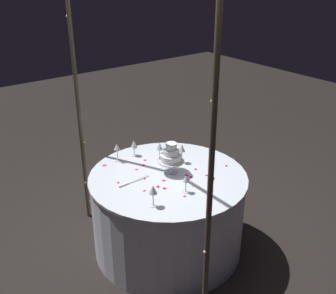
# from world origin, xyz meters

# --- Properties ---
(ground_plane) EXTENTS (12.00, 12.00, 0.00)m
(ground_plane) POSITION_xyz_m (0.00, 0.00, 0.00)
(ground_plane) COLOR black
(decorative_arch) EXTENTS (1.77, 0.06, 2.44)m
(decorative_arch) POSITION_xyz_m (-0.00, 0.35, 1.53)
(decorative_arch) COLOR #473D2D
(decorative_arch) RESTS_ON ground
(main_table) EXTENTS (1.32, 1.32, 0.73)m
(main_table) POSITION_xyz_m (0.00, 0.00, 0.36)
(main_table) COLOR silver
(main_table) RESTS_ON ground
(tiered_cake) EXTENTS (0.22, 0.22, 0.27)m
(tiered_cake) POSITION_xyz_m (0.03, -0.06, 0.88)
(tiered_cake) COLOR silver
(tiered_cake) RESTS_ON main_table
(wine_glass_0) EXTENTS (0.06, 0.06, 0.17)m
(wine_glass_0) POSITION_xyz_m (-0.29, 0.36, 0.86)
(wine_glass_0) COLOR silver
(wine_glass_0) RESTS_ON main_table
(wine_glass_1) EXTENTS (0.06, 0.06, 0.17)m
(wine_glass_1) POSITION_xyz_m (0.26, -0.11, 0.86)
(wine_glass_1) COLOR silver
(wine_glass_1) RESTS_ON main_table
(wine_glass_2) EXTENTS (0.06, 0.06, 0.16)m
(wine_glass_2) POSITION_xyz_m (0.49, 0.19, 0.85)
(wine_glass_2) COLOR silver
(wine_glass_2) RESTS_ON main_table
(wine_glass_3) EXTENTS (0.06, 0.06, 0.17)m
(wine_glass_3) POSITION_xyz_m (0.12, -0.24, 0.86)
(wine_glass_3) COLOR silver
(wine_glass_3) RESTS_ON main_table
(wine_glass_4) EXTENTS (0.06, 0.06, 0.15)m
(wine_glass_4) POSITION_xyz_m (0.49, 0.01, 0.84)
(wine_glass_4) COLOR silver
(wine_glass_4) RESTS_ON main_table
(wine_glass_5) EXTENTS (0.06, 0.06, 0.14)m
(wine_glass_5) POSITION_xyz_m (-0.29, 0.05, 0.83)
(wine_glass_5) COLOR silver
(wine_glass_5) RESTS_ON main_table
(cake_knife) EXTENTS (0.03, 0.30, 0.01)m
(cake_knife) POSITION_xyz_m (0.09, 0.30, 0.73)
(cake_knife) COLOR silver
(cake_knife) RESTS_ON main_table
(rose_petal_0) EXTENTS (0.03, 0.03, 0.00)m
(rose_petal_0) POSITION_xyz_m (-0.20, -0.25, 0.73)
(rose_petal_0) COLOR #C61951
(rose_petal_0) RESTS_ON main_table
(rose_petal_1) EXTENTS (0.03, 0.04, 0.00)m
(rose_petal_1) POSITION_xyz_m (-0.06, -0.25, 0.73)
(rose_petal_1) COLOR #C61951
(rose_petal_1) RESTS_ON main_table
(rose_petal_2) EXTENTS (0.04, 0.04, 0.00)m
(rose_petal_2) POSITION_xyz_m (-0.17, -0.51, 0.73)
(rose_petal_2) COLOR #C61951
(rose_petal_2) RESTS_ON main_table
(rose_petal_3) EXTENTS (0.04, 0.04, 0.00)m
(rose_petal_3) POSITION_xyz_m (-0.10, 0.17, 0.73)
(rose_petal_3) COLOR #C61951
(rose_petal_3) RESTS_ON main_table
(rose_petal_4) EXTENTS (0.03, 0.02, 0.00)m
(rose_petal_4) POSITION_xyz_m (0.15, 0.39, 0.73)
(rose_petal_4) COLOR #C61951
(rose_petal_4) RESTS_ON main_table
(rose_petal_5) EXTENTS (0.04, 0.03, 0.00)m
(rose_petal_5) POSITION_xyz_m (-0.15, 0.15, 0.73)
(rose_petal_5) COLOR #C61951
(rose_petal_5) RESTS_ON main_table
(rose_petal_6) EXTENTS (0.04, 0.05, 0.00)m
(rose_petal_6) POSITION_xyz_m (0.48, 0.33, 0.73)
(rose_petal_6) COLOR #C61951
(rose_petal_6) RESTS_ON main_table
(rose_petal_7) EXTENTS (0.05, 0.04, 0.00)m
(rose_petal_7) POSITION_xyz_m (-0.09, -0.12, 0.73)
(rose_petal_7) COLOR #C61951
(rose_petal_7) RESTS_ON main_table
(rose_petal_8) EXTENTS (0.05, 0.04, 0.00)m
(rose_petal_8) POSITION_xyz_m (-0.14, -0.13, 0.73)
(rose_petal_8) COLOR #C61951
(rose_petal_8) RESTS_ON main_table
(rose_petal_9) EXTENTS (0.04, 0.04, 0.00)m
(rose_petal_9) POSITION_xyz_m (0.27, 0.06, 0.73)
(rose_petal_9) COLOR #C61951
(rose_petal_9) RESTS_ON main_table
(rose_petal_10) EXTENTS (0.02, 0.03, 0.00)m
(rose_petal_10) POSITION_xyz_m (-0.09, 0.30, 0.73)
(rose_petal_10) COLOR #C61951
(rose_petal_10) RESTS_ON main_table
(rose_petal_11) EXTENTS (0.04, 0.04, 0.00)m
(rose_petal_11) POSITION_xyz_m (0.35, -0.01, 0.73)
(rose_petal_11) COLOR #C61951
(rose_petal_11) RESTS_ON main_table
(rose_petal_12) EXTENTS (0.03, 0.03, 0.00)m
(rose_petal_12) POSITION_xyz_m (0.07, 0.19, 0.73)
(rose_petal_12) COLOR #C61951
(rose_petal_12) RESTS_ON main_table
(rose_petal_13) EXTENTS (0.03, 0.04, 0.00)m
(rose_petal_13) POSITION_xyz_m (-0.16, -0.09, 0.73)
(rose_petal_13) COLOR #C61951
(rose_petal_13) RESTS_ON main_table
(rose_petal_14) EXTENTS (0.03, 0.03, 0.00)m
(rose_petal_14) POSITION_xyz_m (0.24, 0.15, 0.73)
(rose_petal_14) COLOR #C61951
(rose_petal_14) RESTS_ON main_table
(rose_petal_15) EXTENTS (0.04, 0.04, 0.00)m
(rose_petal_15) POSITION_xyz_m (-0.05, 0.08, 0.73)
(rose_petal_15) COLOR #C61951
(rose_petal_15) RESTS_ON main_table
(rose_petal_16) EXTENTS (0.02, 0.03, 0.00)m
(rose_petal_16) POSITION_xyz_m (-0.34, 0.10, 0.73)
(rose_petal_16) COLOR #C61951
(rose_petal_16) RESTS_ON main_table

